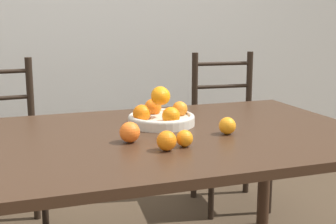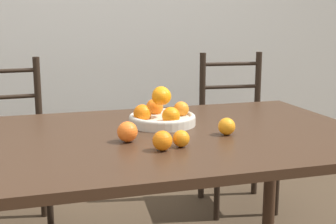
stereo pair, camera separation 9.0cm
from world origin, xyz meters
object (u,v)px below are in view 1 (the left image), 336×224
at_px(fruit_bowl, 161,114).
at_px(orange_loose_0, 167,141).
at_px(orange_loose_3, 185,138).
at_px(chair_left, 1,155).
at_px(chair_right, 229,134).
at_px(orange_loose_2, 130,132).
at_px(orange_loose_1, 227,126).

bearing_deg(fruit_bowl, orange_loose_0, -105.62).
distance_m(orange_loose_3, chair_left, 1.29).
relative_size(orange_loose_3, chair_right, 0.06).
height_order(chair_left, chair_right, same).
bearing_deg(orange_loose_0, orange_loose_2, 122.16).
height_order(fruit_bowl, orange_loose_2, fruit_bowl).
bearing_deg(fruit_bowl, orange_loose_2, -130.82).
distance_m(orange_loose_0, chair_right, 1.39).
bearing_deg(chair_right, orange_loose_2, -128.14).
height_order(fruit_bowl, orange_loose_0, fruit_bowl).
xyz_separation_m(orange_loose_1, chair_right, (0.49, 0.95, -0.31)).
height_order(fruit_bowl, chair_left, chair_left).
distance_m(orange_loose_2, chair_left, 1.10).
bearing_deg(orange_loose_2, fruit_bowl, 49.18).
bearing_deg(orange_loose_0, fruit_bowl, 74.38).
bearing_deg(orange_loose_1, fruit_bowl, 129.52).
bearing_deg(chair_right, orange_loose_0, -120.77).
relative_size(orange_loose_1, orange_loose_2, 0.89).
height_order(orange_loose_0, orange_loose_2, orange_loose_2).
distance_m(chair_left, chair_right, 1.38).
bearing_deg(orange_loose_3, orange_loose_0, -161.94).
bearing_deg(orange_loose_2, chair_left, 117.24).
distance_m(fruit_bowl, orange_loose_3, 0.36).
relative_size(orange_loose_0, chair_left, 0.07).
relative_size(orange_loose_0, orange_loose_3, 1.15).
distance_m(orange_loose_0, orange_loose_2, 0.18).
bearing_deg(orange_loose_0, chair_left, 117.95).
bearing_deg(chair_left, orange_loose_3, -62.11).
bearing_deg(orange_loose_0, orange_loose_3, 18.06).
height_order(orange_loose_2, orange_loose_3, orange_loose_2).
height_order(orange_loose_0, chair_right, chair_right).
distance_m(fruit_bowl, chair_left, 1.04).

